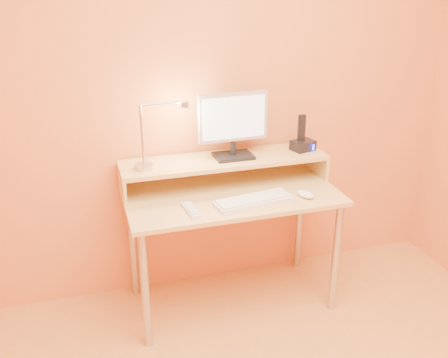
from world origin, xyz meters
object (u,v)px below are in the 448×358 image
object	(u,v)px
monitor_panel	(233,117)
remote_control	(191,210)
lamp_base	(144,166)
mouse	(305,194)
keyboard	(253,201)
phone_dock	(303,145)

from	to	relation	value
monitor_panel	remote_control	size ratio (longest dim) A/B	2.20
lamp_base	mouse	world-z (taller)	lamp_base
keyboard	remote_control	world-z (taller)	keyboard
monitor_panel	keyboard	xyz separation A→B (m)	(0.02, -0.31, -0.39)
keyboard	mouse	world-z (taller)	mouse
monitor_panel	remote_control	xyz separation A→B (m)	(-0.33, -0.31, -0.39)
lamp_base	keyboard	bearing A→B (deg)	-26.51
lamp_base	keyboard	size ratio (longest dim) A/B	0.23
monitor_panel	remote_control	distance (m)	0.60
mouse	remote_control	bearing A→B (deg)	155.64
lamp_base	phone_dock	xyz separation A→B (m)	(0.96, 0.03, 0.02)
phone_dock	mouse	world-z (taller)	phone_dock
lamp_base	keyboard	xyz separation A→B (m)	(0.54, -0.27, -0.16)
monitor_panel	lamp_base	size ratio (longest dim) A/B	4.04
monitor_panel	phone_dock	xyz separation A→B (m)	(0.44, -0.01, -0.21)
phone_dock	monitor_panel	bearing A→B (deg)	163.25
phone_dock	remote_control	size ratio (longest dim) A/B	0.71
lamp_base	phone_dock	size ratio (longest dim) A/B	0.77
lamp_base	mouse	size ratio (longest dim) A/B	0.92
monitor_panel	lamp_base	distance (m)	0.57
keyboard	mouse	size ratio (longest dim) A/B	3.95
mouse	remote_control	size ratio (longest dim) A/B	0.59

